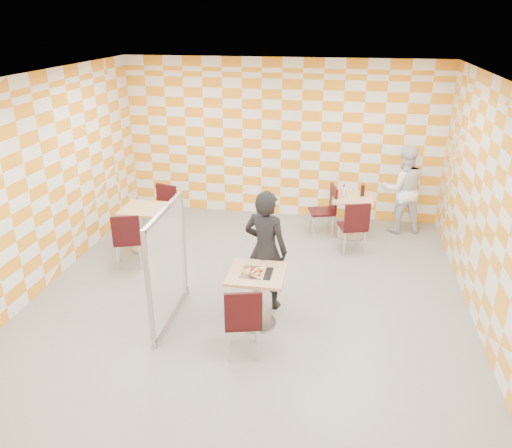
{
  "coord_description": "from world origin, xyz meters",
  "views": [
    {
      "loc": [
        1.15,
        -5.77,
        3.71
      ],
      "look_at": [
        0.1,
        0.2,
        1.15
      ],
      "focal_mm": 35.0,
      "sensor_mm": 36.0,
      "label": 1
    }
  ],
  "objects_px": {
    "chair_second_side": "(327,207)",
    "soda_bottle": "(363,190)",
    "chair_second_front": "(354,223)",
    "main_table": "(257,289)",
    "sport_bottle": "(344,191)",
    "second_table": "(352,210)",
    "man_white": "(403,189)",
    "chair_main_front": "(243,318)",
    "man_dark": "(266,250)",
    "empty_table": "(145,221)",
    "chair_empty_near": "(127,237)",
    "chair_empty_far": "(164,207)",
    "partition": "(168,265)"
  },
  "relations": [
    {
      "from": "chair_main_front",
      "to": "sport_bottle",
      "type": "xyz_separation_m",
      "value": [
        1.05,
        3.78,
        0.29
      ]
    },
    {
      "from": "chair_empty_near",
      "to": "partition",
      "type": "relative_size",
      "value": 0.6
    },
    {
      "from": "chair_second_side",
      "to": "chair_empty_near",
      "type": "distance_m",
      "value": 3.5
    },
    {
      "from": "chair_second_front",
      "to": "chair_empty_far",
      "type": "height_order",
      "value": "same"
    },
    {
      "from": "man_white",
      "to": "chair_second_front",
      "type": "bearing_deg",
      "value": 43.34
    },
    {
      "from": "main_table",
      "to": "partition",
      "type": "xyz_separation_m",
      "value": [
        -1.13,
        -0.07,
        0.28
      ]
    },
    {
      "from": "main_table",
      "to": "chair_second_side",
      "type": "distance_m",
      "value": 3.1
    },
    {
      "from": "main_table",
      "to": "chair_main_front",
      "type": "distance_m",
      "value": 0.71
    },
    {
      "from": "main_table",
      "to": "soda_bottle",
      "type": "height_order",
      "value": "soda_bottle"
    },
    {
      "from": "soda_bottle",
      "to": "second_table",
      "type": "bearing_deg",
      "value": -154.38
    },
    {
      "from": "main_table",
      "to": "sport_bottle",
      "type": "relative_size",
      "value": 3.75
    },
    {
      "from": "empty_table",
      "to": "chair_empty_near",
      "type": "height_order",
      "value": "chair_empty_near"
    },
    {
      "from": "chair_empty_far",
      "to": "partition",
      "type": "bearing_deg",
      "value": -68.89
    },
    {
      "from": "chair_second_side",
      "to": "soda_bottle",
      "type": "bearing_deg",
      "value": 8.37
    },
    {
      "from": "empty_table",
      "to": "man_white",
      "type": "distance_m",
      "value": 4.58
    },
    {
      "from": "empty_table",
      "to": "chair_second_side",
      "type": "height_order",
      "value": "chair_second_side"
    },
    {
      "from": "sport_bottle",
      "to": "chair_empty_near",
      "type": "bearing_deg",
      "value": -149.44
    },
    {
      "from": "chair_empty_near",
      "to": "empty_table",
      "type": "bearing_deg",
      "value": 90.74
    },
    {
      "from": "chair_second_front",
      "to": "sport_bottle",
      "type": "height_order",
      "value": "sport_bottle"
    },
    {
      "from": "chair_empty_far",
      "to": "chair_second_front",
      "type": "bearing_deg",
      "value": -3.27
    },
    {
      "from": "chair_main_front",
      "to": "partition",
      "type": "bearing_deg",
      "value": 149.88
    },
    {
      "from": "main_table",
      "to": "chair_empty_near",
      "type": "distance_m",
      "value": 2.51
    },
    {
      "from": "chair_empty_far",
      "to": "sport_bottle",
      "type": "height_order",
      "value": "sport_bottle"
    },
    {
      "from": "chair_second_side",
      "to": "partition",
      "type": "relative_size",
      "value": 0.6
    },
    {
      "from": "chair_empty_near",
      "to": "man_dark",
      "type": "xyz_separation_m",
      "value": [
        2.26,
        -0.67,
        0.28
      ]
    },
    {
      "from": "chair_second_front",
      "to": "man_dark",
      "type": "bearing_deg",
      "value": -123.28
    },
    {
      "from": "chair_empty_far",
      "to": "man_white",
      "type": "distance_m",
      "value": 4.29
    },
    {
      "from": "chair_second_front",
      "to": "chair_second_side",
      "type": "xyz_separation_m",
      "value": [
        -0.48,
        0.71,
        0.0
      ]
    },
    {
      "from": "chair_main_front",
      "to": "second_table",
      "type": "bearing_deg",
      "value": 71.87
    },
    {
      "from": "man_white",
      "to": "soda_bottle",
      "type": "relative_size",
      "value": 7.0
    },
    {
      "from": "empty_table",
      "to": "chair_second_side",
      "type": "xyz_separation_m",
      "value": [
        2.98,
        1.12,
        0.04
      ]
    },
    {
      "from": "sport_bottle",
      "to": "soda_bottle",
      "type": "distance_m",
      "value": 0.33
    },
    {
      "from": "second_table",
      "to": "man_white",
      "type": "height_order",
      "value": "man_white"
    },
    {
      "from": "man_dark",
      "to": "man_white",
      "type": "relative_size",
      "value": 1.03
    },
    {
      "from": "chair_second_side",
      "to": "chair_empty_far",
      "type": "bearing_deg",
      "value": -169.79
    },
    {
      "from": "second_table",
      "to": "chair_empty_near",
      "type": "bearing_deg",
      "value": -151.42
    },
    {
      "from": "chair_empty_near",
      "to": "sport_bottle",
      "type": "distance_m",
      "value": 3.78
    },
    {
      "from": "second_table",
      "to": "sport_bottle",
      "type": "bearing_deg",
      "value": 160.63
    },
    {
      "from": "chair_empty_far",
      "to": "man_dark",
      "type": "bearing_deg",
      "value": -42.94
    },
    {
      "from": "main_table",
      "to": "man_white",
      "type": "relative_size",
      "value": 0.47
    },
    {
      "from": "chair_main_front",
      "to": "chair_empty_near",
      "type": "bearing_deg",
      "value": 139.65
    },
    {
      "from": "main_table",
      "to": "chair_main_front",
      "type": "bearing_deg",
      "value": -93.1
    },
    {
      "from": "chair_main_front",
      "to": "man_white",
      "type": "relative_size",
      "value": 0.57
    },
    {
      "from": "chair_main_front",
      "to": "chair_empty_near",
      "type": "height_order",
      "value": "same"
    },
    {
      "from": "main_table",
      "to": "man_white",
      "type": "distance_m",
      "value": 4.02
    },
    {
      "from": "man_dark",
      "to": "chair_empty_far",
      "type": "bearing_deg",
      "value": -27.91
    },
    {
      "from": "chair_empty_far",
      "to": "man_dark",
      "type": "distance_m",
      "value": 2.95
    },
    {
      "from": "chair_second_front",
      "to": "man_white",
      "type": "distance_m",
      "value": 1.44
    },
    {
      "from": "second_table",
      "to": "man_white",
      "type": "bearing_deg",
      "value": 25.5
    },
    {
      "from": "second_table",
      "to": "empty_table",
      "type": "bearing_deg",
      "value": -161.63
    }
  ]
}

